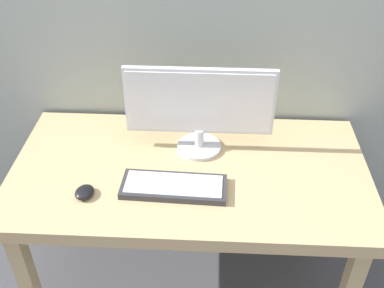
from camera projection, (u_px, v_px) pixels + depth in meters
ground_plane at (190, 279)px, 2.23m from camera, size 6.00×6.00×0.00m
desk at (190, 182)px, 1.86m from camera, size 1.41×0.74×0.70m
monitor at (200, 107)px, 1.80m from camera, size 0.59×0.18×0.36m
keyboard_primary at (174, 187)px, 1.70m from camera, size 0.40×0.16×0.03m
mouse at (84, 192)px, 1.68m from camera, size 0.08×0.09×0.03m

